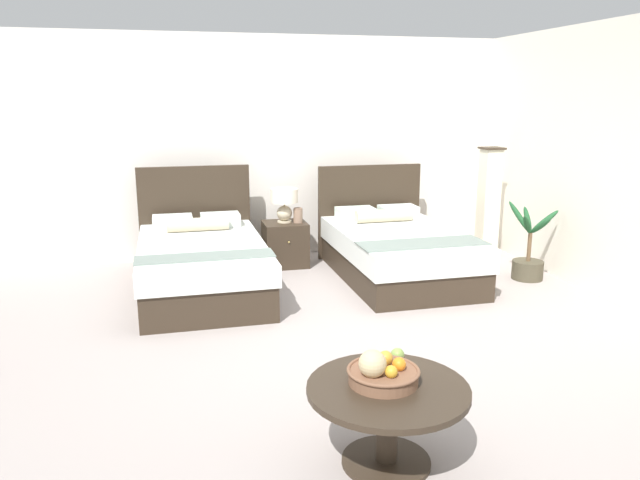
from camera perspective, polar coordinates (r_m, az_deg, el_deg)
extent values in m
cube|color=#A29792|center=(5.27, 1.93, -9.01)|extent=(9.43, 9.44, 0.02)
cube|color=white|center=(7.76, -3.82, 8.62)|extent=(9.43, 0.12, 2.72)
cube|color=white|center=(6.65, 26.15, 6.52)|extent=(0.12, 5.04, 2.72)
cube|color=#33281D|center=(6.42, -10.89, -3.44)|extent=(1.24, 2.13, 0.33)
cube|color=silver|center=(6.35, -11.00, -1.12)|extent=(1.28, 2.17, 0.20)
cube|color=#33281D|center=(7.38, -11.58, 2.16)|extent=(1.30, 0.08, 1.20)
cube|color=white|center=(7.09, -13.62, 1.66)|extent=(0.44, 0.31, 0.14)
cube|color=silver|center=(7.11, -9.31, 1.90)|extent=(0.44, 0.31, 0.14)
cylinder|color=beige|center=(6.86, -11.35, 1.44)|extent=(0.67, 0.16, 0.15)
cube|color=slate|center=(5.75, -10.67, -1.53)|extent=(1.28, 0.34, 0.01)
cube|color=#33281D|center=(6.86, 7.36, -2.40)|extent=(1.27, 2.03, 0.30)
cube|color=silver|center=(6.79, 7.43, -0.18)|extent=(1.31, 2.07, 0.25)
cube|color=#33281D|center=(7.70, 4.63, 2.71)|extent=(1.32, 0.08, 1.16)
cube|color=silver|center=(7.34, 3.35, 2.49)|extent=(0.45, 0.31, 0.14)
cube|color=white|center=(7.52, 7.32, 2.67)|extent=(0.45, 0.31, 0.14)
cylinder|color=beige|center=(7.21, 6.00, 2.27)|extent=(0.68, 0.16, 0.15)
cube|color=slate|center=(6.20, 9.57, -0.31)|extent=(1.31, 0.45, 0.01)
cube|color=#33281D|center=(7.32, -3.28, -0.37)|extent=(0.51, 0.47, 0.53)
sphere|color=tan|center=(7.06, -2.93, -0.21)|extent=(0.02, 0.02, 0.02)
cylinder|color=beige|center=(7.27, -3.34, 1.76)|extent=(0.17, 0.17, 0.02)
ellipsoid|color=beige|center=(7.26, -3.35, 2.53)|extent=(0.18, 0.18, 0.18)
cylinder|color=#99844C|center=(7.24, -3.36, 3.38)|extent=(0.02, 0.02, 0.04)
cylinder|color=#F4E0C9|center=(7.22, -3.37, 4.18)|extent=(0.32, 0.32, 0.16)
cylinder|color=#957560|center=(7.23, -2.07, 2.29)|extent=(0.11, 0.11, 0.17)
torus|color=#957560|center=(7.21, -2.08, 2.98)|extent=(0.10, 0.10, 0.01)
cylinder|color=#33281D|center=(3.63, 6.19, -19.87)|extent=(0.50, 0.50, 0.02)
cylinder|color=#33281D|center=(3.52, 6.28, -17.08)|extent=(0.12, 0.12, 0.43)
cylinder|color=#33281D|center=(3.41, 6.38, -13.69)|extent=(0.89, 0.89, 0.04)
cylinder|color=brown|center=(3.42, 5.93, -12.59)|extent=(0.38, 0.38, 0.07)
torus|color=brown|center=(3.40, 5.95, -12.03)|extent=(0.40, 0.40, 0.02)
sphere|color=gold|center=(3.32, 6.68, -12.14)|extent=(0.07, 0.07, 0.07)
sphere|color=orange|center=(3.40, 7.41, -11.45)|extent=(0.08, 0.08, 0.08)
sphere|color=gold|center=(3.46, 6.15, -10.91)|extent=(0.08, 0.08, 0.08)
sphere|color=#AF3B30|center=(3.42, 4.64, -11.20)|extent=(0.08, 0.08, 0.08)
sphere|color=#CEB685|center=(3.32, 4.94, -11.46)|extent=(0.15, 0.15, 0.15)
sphere|color=#86A54B|center=(3.68, 7.26, -10.62)|extent=(0.08, 0.08, 0.08)
cube|color=#3A2E22|center=(8.06, 15.19, -1.35)|extent=(0.26, 0.26, 0.03)
cube|color=#EBE2C4|center=(7.92, 15.49, 3.40)|extent=(0.22, 0.22, 1.33)
cube|color=#3A2E22|center=(7.84, 15.79, 8.27)|extent=(0.26, 0.26, 0.02)
cylinder|color=#474130|center=(7.18, 18.83, -2.66)|extent=(0.34, 0.34, 0.21)
cylinder|color=brown|center=(7.12, 18.99, -0.61)|extent=(0.04, 0.04, 0.32)
ellipsoid|color=#20512B|center=(7.13, 20.25, 1.63)|extent=(0.34, 0.10, 0.29)
ellipsoid|color=#20512B|center=(7.14, 18.85, 1.82)|extent=(0.09, 0.24, 0.30)
ellipsoid|color=#20512B|center=(7.08, 18.17, 2.05)|extent=(0.23, 0.25, 0.38)
ellipsoid|color=#20512B|center=(6.93, 18.80, 1.39)|extent=(0.25, 0.23, 0.30)
ellipsoid|color=#20512B|center=(6.96, 19.95, 1.26)|extent=(0.11, 0.31, 0.27)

